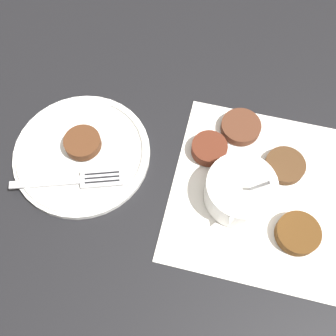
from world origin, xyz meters
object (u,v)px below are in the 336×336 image
Objects in this scene: serving_plate at (82,153)px; fritter_on_plate at (83,143)px; fork at (80,180)px; sauce_bowl at (240,192)px.

serving_plate is 3.77× the size of fritter_on_plate.
fritter_on_plate is (-0.01, -0.00, 0.02)m from serving_plate.
fork is (0.06, 0.02, -0.01)m from fritter_on_plate.
fork reaches higher than serving_plate.
fritter_on_plate is 0.35× the size of fork.
fritter_on_plate is at bearing -177.88° from serving_plate.
serving_plate is 1.34× the size of fork.
sauce_bowl is 0.52× the size of serving_plate.
fritter_on_plate is 0.06m from fork.
fritter_on_plate reaches higher than fork.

